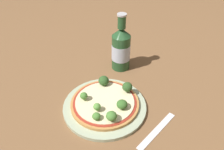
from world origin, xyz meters
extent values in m
plane|color=brown|center=(0.00, 0.00, 0.00)|extent=(3.00, 3.00, 0.00)
cylinder|color=#A3B293|center=(-0.02, -0.02, 0.01)|extent=(0.26, 0.26, 0.01)
cylinder|color=#B77F42|center=(-0.02, -0.02, 0.02)|extent=(0.21, 0.21, 0.01)
cylinder|color=maroon|center=(-0.02, -0.02, 0.02)|extent=(0.20, 0.20, 0.00)
cylinder|color=beige|center=(-0.02, -0.02, 0.02)|extent=(0.18, 0.18, 0.00)
cylinder|color=#89A866|center=(0.00, -0.09, 0.03)|extent=(0.01, 0.01, 0.01)
ellipsoid|color=#477A33|center=(0.00, -0.09, 0.04)|extent=(0.02, 0.02, 0.02)
cylinder|color=#89A866|center=(0.02, 0.06, 0.03)|extent=(0.01, 0.01, 0.01)
ellipsoid|color=#2D5123|center=(0.02, 0.06, 0.05)|extent=(0.03, 0.03, 0.03)
cylinder|color=#89A866|center=(-0.02, -0.06, 0.03)|extent=(0.01, 0.01, 0.01)
ellipsoid|color=#568E3D|center=(-0.02, -0.06, 0.04)|extent=(0.02, 0.02, 0.02)
cylinder|color=#89A866|center=(-0.07, 0.05, 0.03)|extent=(0.01, 0.01, 0.01)
ellipsoid|color=#2D5123|center=(-0.07, 0.05, 0.04)|extent=(0.04, 0.04, 0.03)
cylinder|color=#89A866|center=(0.04, -0.01, 0.03)|extent=(0.01, 0.01, 0.01)
ellipsoid|color=#386628|center=(0.04, -0.01, 0.04)|extent=(0.03, 0.03, 0.03)
cylinder|color=#89A866|center=(0.04, -0.07, 0.03)|extent=(0.01, 0.01, 0.01)
ellipsoid|color=#477A33|center=(0.04, -0.07, 0.04)|extent=(0.03, 0.03, 0.03)
cylinder|color=#89A866|center=(-0.08, -0.05, 0.03)|extent=(0.01, 0.01, 0.01)
ellipsoid|color=#477A33|center=(-0.08, -0.05, 0.04)|extent=(0.02, 0.02, 0.02)
cylinder|color=#234C28|center=(-0.09, 0.20, 0.07)|extent=(0.07, 0.07, 0.14)
cylinder|color=#B2BCD1|center=(-0.09, 0.20, 0.07)|extent=(0.07, 0.07, 0.06)
cone|color=#234C28|center=(-0.09, 0.20, 0.15)|extent=(0.07, 0.07, 0.03)
cylinder|color=#234C28|center=(-0.09, 0.20, 0.19)|extent=(0.03, 0.03, 0.05)
cylinder|color=#B2B2B7|center=(-0.09, 0.20, 0.22)|extent=(0.03, 0.03, 0.01)
cube|color=silver|center=(0.16, -0.02, 0.00)|extent=(0.05, 0.17, 0.00)
camera|label=1|loc=(0.26, -0.42, 0.51)|focal=35.00mm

